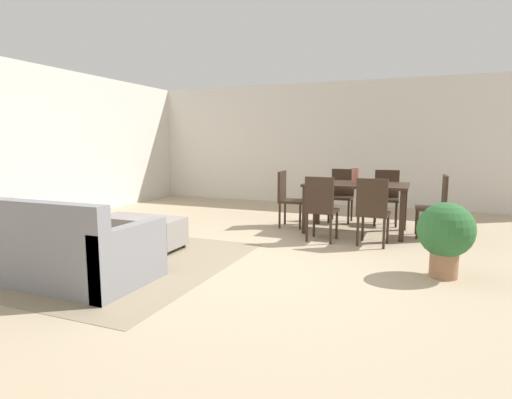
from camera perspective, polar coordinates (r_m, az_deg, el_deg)
The scene contains 15 objects.
ground_plane at distance 4.67m, azimuth 0.34°, elevation -9.29°, with size 10.80×10.80×0.00m, color tan.
wall_back at distance 9.29m, azimuth 11.88°, elevation 7.56°, with size 9.00×0.12×2.70m, color silver.
wall_left at distance 7.70m, azimuth -31.16°, elevation 6.56°, with size 0.12×11.00×2.70m, color silver.
area_rug at distance 5.23m, azimuth -20.66°, elevation -7.87°, with size 3.00×2.80×0.01m, color gray.
couch at distance 4.75m, azimuth -27.23°, elevation -6.27°, with size 2.21×0.97×0.86m.
ottoman_table at distance 5.60m, azimuth -15.76°, elevation -4.16°, with size 1.15×0.50×0.42m.
dining_table at distance 6.50m, azimuth 13.80°, elevation 1.36°, with size 1.52×0.95×0.76m.
dining_chair_near_left at distance 5.76m, azimuth 9.02°, elevation -0.78°, with size 0.42×0.42×0.92m.
dining_chair_near_right at distance 5.65m, azimuth 15.96°, elevation -1.15°, with size 0.42×0.42×0.92m.
dining_chair_far_left at distance 7.36m, azimuth 11.86°, elevation 1.03°, with size 0.40×0.40×0.92m.
dining_chair_far_right at distance 7.29m, azimuth 17.71°, elevation 0.76°, with size 0.43×0.43×0.92m.
dining_chair_head_east at distance 6.47m, azimuth 23.89°, elevation -0.41°, with size 0.42×0.42×0.92m.
dining_chair_head_west at distance 6.75m, azimuth 4.42°, elevation 0.56°, with size 0.42×0.42×0.92m.
vase_centerpiece at distance 6.44m, azimuth 13.68°, elevation 3.25°, with size 0.11×0.11×0.24m, color #B26659.
potted_plant at distance 4.62m, azimuth 24.93°, elevation -4.30°, with size 0.57×0.57×0.78m.
Camera 1 is at (1.64, -4.15, 1.38)m, focal length 28.69 mm.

